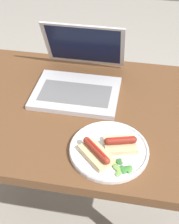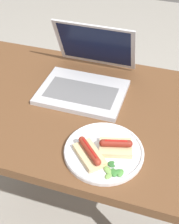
% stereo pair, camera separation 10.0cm
% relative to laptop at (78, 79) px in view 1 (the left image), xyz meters
% --- Properties ---
extents(ground_plane, '(6.00, 6.00, 0.00)m').
position_rel_laptop_xyz_m(ground_plane, '(0.04, -0.11, -0.78)').
color(ground_plane, '#9E998E').
extents(desk, '(1.14, 0.67, 0.74)m').
position_rel_laptop_xyz_m(desk, '(0.04, -0.11, -0.16)').
color(desk, brown).
rests_on(desk, ground_plane).
extents(laptop, '(0.31, 0.32, 0.22)m').
position_rel_laptop_xyz_m(laptop, '(0.00, 0.00, 0.00)').
color(laptop, '#B7B7BC').
rests_on(laptop, desk).
extents(plate, '(0.24, 0.24, 0.02)m').
position_rel_laptop_xyz_m(plate, '(0.16, -0.30, -0.03)').
color(plate, silver).
rests_on(plate, desk).
extents(sausage_toast_left, '(0.11, 0.09, 0.04)m').
position_rel_laptop_xyz_m(sausage_toast_left, '(0.19, -0.29, -0.01)').
color(sausage_toast_left, '#D6B784').
rests_on(sausage_toast_left, plate).
extents(sausage_toast_middle, '(0.12, 0.12, 0.04)m').
position_rel_laptop_xyz_m(sausage_toast_middle, '(0.12, -0.34, -0.01)').
color(sausage_toast_middle, '#D6B784').
rests_on(sausage_toast_middle, plate).
extents(salad_pile, '(0.06, 0.07, 0.01)m').
position_rel_laptop_xyz_m(salad_pile, '(0.21, -0.37, -0.02)').
color(salad_pile, '#4C8E3D').
rests_on(salad_pile, plate).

